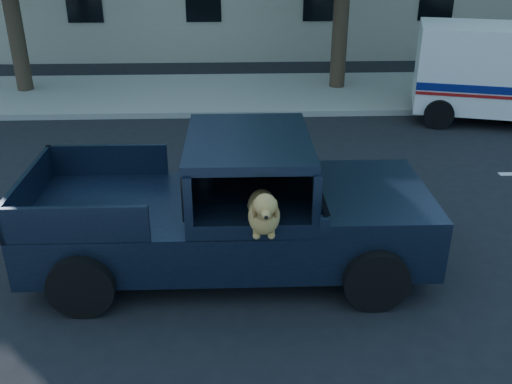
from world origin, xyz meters
TOP-DOWN VIEW (x-y plane):
  - ground at (0.00, 0.00)m, footprint 120.00×120.00m
  - far_sidewalk at (0.00, 9.20)m, footprint 60.00×4.00m
  - lane_stripes at (2.00, 3.40)m, footprint 21.60×0.14m
  - pickup_truck at (1.81, 0.33)m, footprint 5.50×2.81m
  - mail_truck at (8.48, 6.76)m, footprint 4.58×3.05m

SIDE VIEW (x-z plane):
  - ground at x=0.00m, z-range 0.00..0.00m
  - lane_stripes at x=2.00m, z-range 0.00..0.01m
  - far_sidewalk at x=0.00m, z-range 0.00..0.15m
  - pickup_truck at x=1.81m, z-range -0.32..1.65m
  - mail_truck at x=8.48m, z-range -0.15..2.16m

